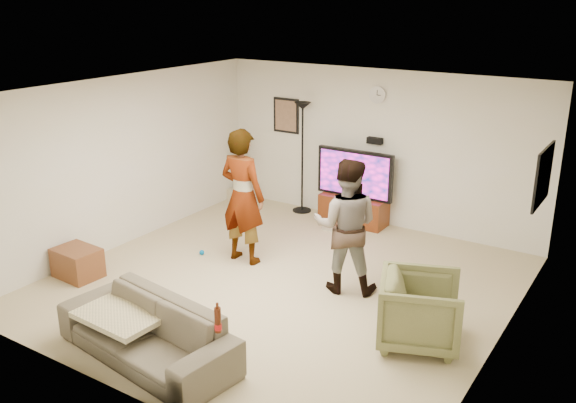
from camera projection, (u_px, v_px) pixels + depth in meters
The scene contains 24 objects.
floor at pixel (282, 284), 8.03m from camera, with size 5.50×5.50×0.02m, color tan.
ceiling at pixel (281, 90), 7.22m from camera, with size 5.50×5.50×0.02m, color white.
wall_back at pixel (376, 148), 9.82m from camera, with size 5.50×0.04×2.50m, color beige.
wall_front at pixel (111, 273), 5.44m from camera, with size 5.50×0.04×2.50m, color beige.
wall_left at pixel (125, 161), 9.04m from camera, with size 0.04×5.50×2.50m, color beige.
wall_right at pixel (508, 238), 6.22m from camera, with size 0.04×5.50×2.50m, color beige.
wall_clock at pixel (378, 95), 9.52m from camera, with size 0.26×0.26×0.04m, color silver.
wall_speaker at pixel (375, 141), 9.73m from camera, with size 0.25×0.10×0.10m, color black.
picture_back at pixel (286, 116), 10.56m from camera, with size 0.42×0.03×0.52m, color brown.
picture_right at pixel (543, 176), 7.42m from camera, with size 0.03×0.78×0.62m, color #FBB36E.
tv_stand at pixel (354, 210), 10.07m from camera, with size 1.10×0.45×0.46m, color #4B200B.
console_box at pixel (337, 227), 9.86m from camera, with size 0.40×0.30×0.07m, color silver.
tv at pixel (355, 174), 9.87m from camera, with size 1.31×0.08×0.78m, color black.
tv_screen at pixel (354, 174), 9.84m from camera, with size 1.20×0.01×0.68m, color #F919AE.
floor_lamp at pixel (302, 158), 10.40m from camera, with size 0.32×0.32×1.89m, color black.
cat_tree at pixel (240, 170), 11.10m from camera, with size 0.37×0.37×1.14m, color #C7B896.
person_left at pixel (243, 196), 8.43m from camera, with size 0.69×0.45×1.90m, color gray.
person_right at pixel (346, 226), 7.61m from camera, with size 0.84×0.65×1.72m, color teal.
sofa at pixel (147, 331), 6.31m from camera, with size 2.07×0.81×0.61m, color brown.
throw_blanket at pixel (123, 314), 6.44m from camera, with size 0.90×0.70×0.06m, color #CDC08C.
beer_bottle at pixel (218, 320), 5.68m from camera, with size 0.06×0.06×0.25m, color #411808.
armchair at pixel (420, 311), 6.54m from camera, with size 0.83×0.86×0.78m, color brown.
side_table at pixel (77, 263), 8.17m from camera, with size 0.60×0.45×0.40m, color #582F18.
toy_ball at pixel (202, 252), 8.89m from camera, with size 0.07×0.07×0.07m, color #005EA7.
Camera 1 is at (4.00, -6.06, 3.59)m, focal length 38.38 mm.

